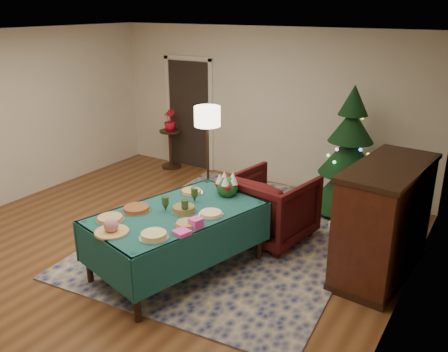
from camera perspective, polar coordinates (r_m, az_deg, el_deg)
The scene contains 24 objects.
room_shell at distance 5.56m, azimuth -11.81°, elevation 1.93°, with size 7.00×7.00×7.00m.
doorway at distance 9.21m, azimuth -4.20°, elevation 7.76°, with size 1.08×0.04×2.16m.
rug at distance 6.67m, azimuth 1.20°, elevation -6.99°, with size 3.20×4.20×0.02m, color navy.
buffet_table at distance 5.57m, azimuth -5.71°, elevation -5.74°, with size 1.64×2.23×0.78m.
platter_0 at distance 5.41m, azimuth -13.55°, elevation -5.01°, with size 0.32×0.32×0.05m.
platter_1 at distance 5.10m, azimuth -13.40°, elevation -6.05°, with size 0.36×0.36×0.17m.
platter_2 at distance 4.93m, azimuth -8.43°, elevation -7.11°, with size 0.31×0.31×0.06m.
platter_3 at distance 5.59m, azimuth -10.51°, elevation -3.92°, with size 0.34×0.34×0.05m.
platter_4 at distance 5.16m, azimuth -4.43°, elevation -5.77°, with size 0.28×0.28×0.04m.
platter_5 at distance 5.48m, azimuth -4.87°, elevation -4.02°, with size 0.29×0.29×0.07m.
platter_6 at distance 5.38m, azimuth -1.60°, elevation -4.56°, with size 0.29×0.29×0.04m.
platter_7 at distance 6.02m, azimuth -3.94°, elevation -1.89°, with size 0.29×0.29×0.04m.
goblet_0 at distance 5.72m, azimuth -3.58°, elevation -2.24°, with size 0.08×0.08×0.18m.
goblet_1 at distance 5.39m, azimuth -4.72°, elevation -3.73°, with size 0.08×0.08×0.18m.
goblet_2 at distance 5.49m, azimuth -7.06°, elevation -3.32°, with size 0.08×0.08×0.18m.
napkin_stack at distance 4.98m, azimuth -5.12°, elevation -6.77°, with size 0.16×0.16×0.04m, color #F945B4.
gift_box at distance 5.10m, azimuth -3.40°, elevation -5.65°, with size 0.12×0.12×0.10m, color #FA45C8.
centerpiece at distance 5.90m, azimuth 0.38°, elevation -1.10°, with size 0.28×0.28×0.32m.
armchair at distance 6.40m, azimuth 5.74°, elevation -3.35°, with size 0.99×0.92×1.02m, color #3E0D0E.
floor_lamp at distance 7.09m, azimuth -2.01°, elevation 6.42°, with size 0.39×0.39×1.62m.
side_table at distance 9.32m, azimuth -6.39°, elevation 3.19°, with size 0.42×0.42×0.75m.
potted_plant at distance 9.19m, azimuth -6.51°, elevation 6.15°, with size 0.22×0.40×0.22m, color red.
christmas_tree at distance 7.31m, azimuth 14.77°, elevation 2.19°, with size 1.39×1.39×1.97m.
piano at distance 5.81m, azimuth 18.65°, elevation -5.19°, with size 0.88×1.63×1.36m.
Camera 1 is at (3.69, -3.81, 3.03)m, focal length 38.00 mm.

